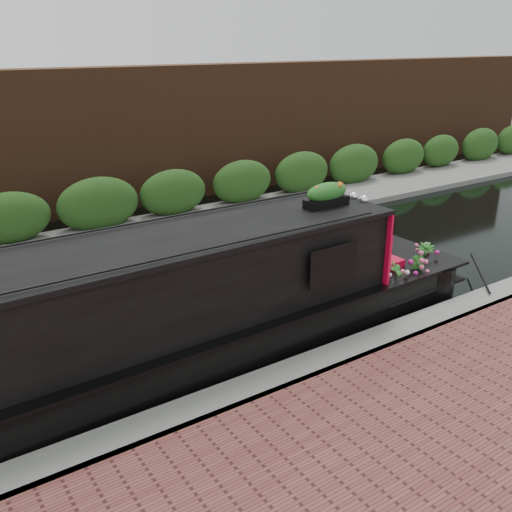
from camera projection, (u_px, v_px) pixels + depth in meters
ground at (197, 301)px, 10.98m from camera, size 80.00×80.00×0.00m
near_bank_coping at (303, 381)px, 8.42m from camera, size 40.00×0.60×0.50m
far_bank_path at (117, 241)px, 14.24m from camera, size 40.00×2.40×0.34m
far_hedge at (104, 231)px, 14.94m from camera, size 40.00×1.10×2.80m
far_brick_wall at (79, 212)px, 16.57m from camera, size 40.00×1.00×8.00m
narrowboat at (154, 325)px, 8.36m from camera, size 11.58×2.27×2.72m
rope_fender at (431, 275)px, 11.80m from camera, size 0.30×0.34×0.30m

